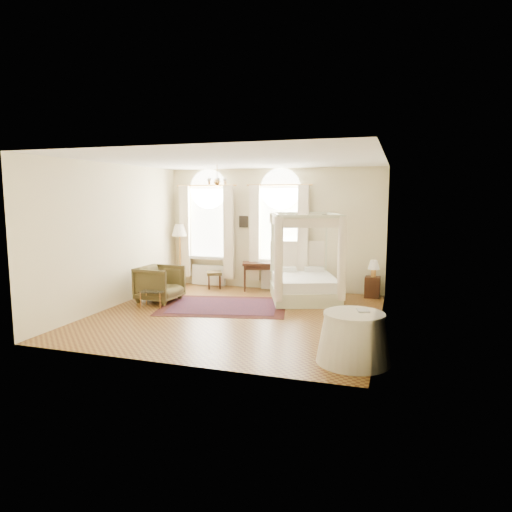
{
  "coord_description": "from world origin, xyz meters",
  "views": [
    {
      "loc": [
        3.33,
        -9.02,
        2.57
      ],
      "look_at": [
        0.33,
        0.4,
        1.26
      ],
      "focal_mm": 32.0,
      "sensor_mm": 36.0,
      "label": 1
    }
  ],
  "objects_px": {
    "coffee_table": "(153,292)",
    "floor_lamp": "(180,233)",
    "nightstand": "(372,287)",
    "armchair": "(160,284)",
    "stool": "(214,275)",
    "writing_desk": "(261,266)",
    "side_table": "(354,338)",
    "canopy_bed": "(304,280)"
  },
  "relations": [
    {
      "from": "side_table",
      "to": "armchair",
      "type": "bearing_deg",
      "value": 150.83
    },
    {
      "from": "canopy_bed",
      "to": "coffee_table",
      "type": "distance_m",
      "value": 3.67
    },
    {
      "from": "canopy_bed",
      "to": "stool",
      "type": "relative_size",
      "value": 4.44
    },
    {
      "from": "side_table",
      "to": "coffee_table",
      "type": "bearing_deg",
      "value": 155.46
    },
    {
      "from": "floor_lamp",
      "to": "coffee_table",
      "type": "bearing_deg",
      "value": -76.85
    },
    {
      "from": "armchair",
      "to": "floor_lamp",
      "type": "xyz_separation_m",
      "value": [
        -0.47,
        2.01,
        1.06
      ]
    },
    {
      "from": "floor_lamp",
      "to": "nightstand",
      "type": "bearing_deg",
      "value": 0.0
    },
    {
      "from": "floor_lamp",
      "to": "armchair",
      "type": "bearing_deg",
      "value": -76.92
    },
    {
      "from": "writing_desk",
      "to": "floor_lamp",
      "type": "relative_size",
      "value": 0.65
    },
    {
      "from": "writing_desk",
      "to": "armchair",
      "type": "height_order",
      "value": "armchair"
    },
    {
      "from": "coffee_table",
      "to": "stool",
      "type": "bearing_deg",
      "value": 77.54
    },
    {
      "from": "canopy_bed",
      "to": "stool",
      "type": "height_order",
      "value": "canopy_bed"
    },
    {
      "from": "coffee_table",
      "to": "floor_lamp",
      "type": "xyz_separation_m",
      "value": [
        -0.6,
        2.57,
        1.16
      ]
    },
    {
      "from": "nightstand",
      "to": "stool",
      "type": "height_order",
      "value": "nightstand"
    },
    {
      "from": "stool",
      "to": "side_table",
      "type": "xyz_separation_m",
      "value": [
        4.27,
        -4.59,
        -0.0
      ]
    },
    {
      "from": "canopy_bed",
      "to": "nightstand",
      "type": "height_order",
      "value": "canopy_bed"
    },
    {
      "from": "writing_desk",
      "to": "nightstand",
      "type": "bearing_deg",
      "value": 0.0
    },
    {
      "from": "stool",
      "to": "floor_lamp",
      "type": "bearing_deg",
      "value": 171.57
    },
    {
      "from": "armchair",
      "to": "side_table",
      "type": "relative_size",
      "value": 0.83
    },
    {
      "from": "stool",
      "to": "side_table",
      "type": "bearing_deg",
      "value": -47.11
    },
    {
      "from": "floor_lamp",
      "to": "side_table",
      "type": "bearing_deg",
      "value": -41.41
    },
    {
      "from": "stool",
      "to": "floor_lamp",
      "type": "relative_size",
      "value": 0.31
    },
    {
      "from": "nightstand",
      "to": "coffee_table",
      "type": "distance_m",
      "value": 5.44
    },
    {
      "from": "stool",
      "to": "coffee_table",
      "type": "xyz_separation_m",
      "value": [
        -0.53,
        -2.4,
        -0.05
      ]
    },
    {
      "from": "stool",
      "to": "floor_lamp",
      "type": "xyz_separation_m",
      "value": [
        -1.13,
        0.17,
        1.11
      ]
    },
    {
      "from": "side_table",
      "to": "writing_desk",
      "type": "bearing_deg",
      "value": 121.8
    },
    {
      "from": "writing_desk",
      "to": "stool",
      "type": "xyz_separation_m",
      "value": [
        -1.32,
        -0.17,
        -0.27
      ]
    },
    {
      "from": "coffee_table",
      "to": "side_table",
      "type": "relative_size",
      "value": 0.51
    },
    {
      "from": "nightstand",
      "to": "armchair",
      "type": "distance_m",
      "value": 5.33
    },
    {
      "from": "nightstand",
      "to": "armchair",
      "type": "height_order",
      "value": "armchair"
    },
    {
      "from": "writing_desk",
      "to": "side_table",
      "type": "distance_m",
      "value": 5.61
    },
    {
      "from": "stool",
      "to": "coffee_table",
      "type": "distance_m",
      "value": 2.46
    },
    {
      "from": "writing_desk",
      "to": "side_table",
      "type": "relative_size",
      "value": 0.99
    },
    {
      "from": "canopy_bed",
      "to": "floor_lamp",
      "type": "bearing_deg",
      "value": 168.5
    },
    {
      "from": "canopy_bed",
      "to": "writing_desk",
      "type": "height_order",
      "value": "canopy_bed"
    },
    {
      "from": "writing_desk",
      "to": "stool",
      "type": "height_order",
      "value": "writing_desk"
    },
    {
      "from": "writing_desk",
      "to": "side_table",
      "type": "bearing_deg",
      "value": -58.2
    },
    {
      "from": "writing_desk",
      "to": "armchair",
      "type": "xyz_separation_m",
      "value": [
        -1.98,
        -2.01,
        -0.22
      ]
    },
    {
      "from": "nightstand",
      "to": "armchair",
      "type": "relative_size",
      "value": 0.55
    },
    {
      "from": "canopy_bed",
      "to": "coffee_table",
      "type": "xyz_separation_m",
      "value": [
        -3.2,
        -1.8,
        -0.15
      ]
    },
    {
      "from": "nightstand",
      "to": "stool",
      "type": "distance_m",
      "value": 4.27
    },
    {
      "from": "nightstand",
      "to": "coffee_table",
      "type": "bearing_deg",
      "value": -151.83
    }
  ]
}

